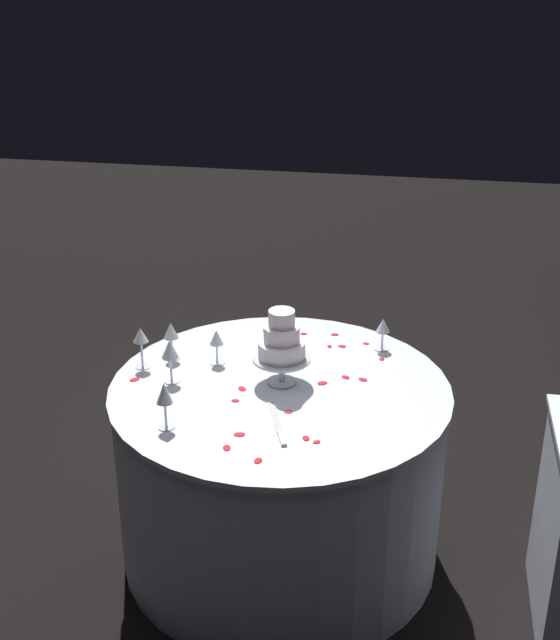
{
  "coord_description": "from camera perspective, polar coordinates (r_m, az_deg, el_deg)",
  "views": [
    {
      "loc": [
        -0.5,
        2.76,
        2.3
      ],
      "look_at": [
        0.0,
        0.0,
        1.03
      ],
      "focal_mm": 48.05,
      "sensor_mm": 36.0,
      "label": 1
    }
  ],
  "objects": [
    {
      "name": "rose_petal_3",
      "position": [
        2.78,
        -1.47,
        -9.34
      ],
      "size": [
        0.03,
        0.04,
        0.0
      ],
      "primitive_type": "ellipsoid",
      "rotation": [
        0.0,
        0.0,
        1.39
      ],
      "color": "red",
      "rests_on": "main_table"
    },
    {
      "name": "wine_glass_2",
      "position": [
        3.34,
        -4.25,
        -1.31
      ],
      "size": [
        0.06,
        0.06,
        0.14
      ],
      "color": "silver",
      "rests_on": "main_table"
    },
    {
      "name": "rose_petal_9",
      "position": [
        3.23,
        2.84,
        -4.21
      ],
      "size": [
        0.05,
        0.05,
        0.0
      ],
      "primitive_type": "ellipsoid",
      "rotation": [
        0.0,
        0.0,
        0.6
      ],
      "color": "red",
      "rests_on": "main_table"
    },
    {
      "name": "rose_petal_12",
      "position": [
        3.26,
        5.55,
        -3.97
      ],
      "size": [
        0.04,
        0.04,
        0.0
      ],
      "primitive_type": "ellipsoid",
      "rotation": [
        0.0,
        0.0,
        5.93
      ],
      "color": "red",
      "rests_on": "main_table"
    },
    {
      "name": "rose_petal_18",
      "position": [
        3.04,
        0.57,
        -6.12
      ],
      "size": [
        0.03,
        0.03,
        0.0
      ],
      "primitive_type": "ellipsoid",
      "rotation": [
        0.0,
        0.0,
        3.31
      ],
      "color": "red",
      "rests_on": "main_table"
    },
    {
      "name": "rose_petal_2",
      "position": [
        3.11,
        -2.99,
        -5.38
      ],
      "size": [
        0.03,
        0.02,
        0.0
      ],
      "primitive_type": "ellipsoid",
      "rotation": [
        0.0,
        0.0,
        3.2
      ],
      "color": "red",
      "rests_on": "main_table"
    },
    {
      "name": "cake_knife",
      "position": [
        2.96,
        -0.13,
        -7.04
      ],
      "size": [
        0.12,
        0.29,
        0.01
      ],
      "color": "silver",
      "rests_on": "main_table"
    },
    {
      "name": "rose_petal_13",
      "position": [
        3.61,
        3.67,
        -0.97
      ],
      "size": [
        0.04,
        0.03,
        0.0
      ],
      "primitive_type": "ellipsoid",
      "rotation": [
        0.0,
        0.0,
        0.12
      ],
      "color": "red",
      "rests_on": "main_table"
    },
    {
      "name": "rose_petal_17",
      "position": [
        2.89,
        1.74,
        -7.87
      ],
      "size": [
        0.03,
        0.04,
        0.0
      ],
      "primitive_type": "ellipsoid",
      "rotation": [
        0.0,
        0.0,
        1.91
      ],
      "color": "red",
      "rests_on": "main_table"
    },
    {
      "name": "wine_glass_6",
      "position": [
        3.46,
        6.87,
        -0.49
      ],
      "size": [
        0.06,
        0.06,
        0.14
      ],
      "color": "silver",
      "rests_on": "main_table"
    },
    {
      "name": "rose_petal_7",
      "position": [
        3.19,
        -2.54,
        -4.59
      ],
      "size": [
        0.05,
        0.05,
        0.0
      ],
      "primitive_type": "ellipsoid",
      "rotation": [
        0.0,
        0.0,
        2.25
      ],
      "color": "red",
      "rests_on": "main_table"
    },
    {
      "name": "wine_glass_0",
      "position": [
        3.21,
        -7.34,
        -2.04
      ],
      "size": [
        0.06,
        0.06,
        0.17
      ],
      "color": "silver",
      "rests_on": "main_table"
    },
    {
      "name": "tiered_cake",
      "position": [
        3.16,
        0.18,
        -1.57
      ],
      "size": [
        0.22,
        0.22,
        0.3
      ],
      "color": "silver",
      "rests_on": "main_table"
    },
    {
      "name": "wine_glass_3",
      "position": [
        3.38,
        -7.27,
        -0.82
      ],
      "size": [
        0.06,
        0.06,
        0.16
      ],
      "color": "silver",
      "rests_on": "main_table"
    },
    {
      "name": "main_table",
      "position": [
        3.4,
        -0.0,
        -10.04
      ],
      "size": [
        1.28,
        1.28,
        0.75
      ],
      "color": "silver",
      "rests_on": "ground"
    },
    {
      "name": "rose_petal_1",
      "position": [
        3.28,
        4.39,
        -3.82
      ],
      "size": [
        0.04,
        0.04,
        0.0
      ],
      "primitive_type": "ellipsoid",
      "rotation": [
        0.0,
        0.0,
        5.67
      ],
      "color": "red",
      "rests_on": "main_table"
    },
    {
      "name": "rose_petal_16",
      "position": [
        3.64,
        -0.98,
        -0.7
      ],
      "size": [
        0.03,
        0.02,
        0.0
      ],
      "primitive_type": "ellipsoid",
      "rotation": [
        0.0,
        0.0,
        6.19
      ],
      "color": "red",
      "rests_on": "main_table"
    },
    {
      "name": "rose_petal_4",
      "position": [
        2.92,
        -2.71,
        -7.61
      ],
      "size": [
        0.04,
        0.03,
        0.0
      ],
      "primitive_type": "ellipsoid",
      "rotation": [
        0.0,
        0.0,
        0.18
      ],
      "color": "red",
      "rests_on": "main_table"
    },
    {
      "name": "rose_petal_11",
      "position": [
        3.43,
        6.8,
        -2.58
      ],
      "size": [
        0.02,
        0.03,
        0.0
      ],
      "primitive_type": "ellipsoid",
      "rotation": [
        0.0,
        0.0,
        4.63
      ],
      "color": "red",
      "rests_on": "main_table"
    },
    {
      "name": "rose_petal_14",
      "position": [
        3.62,
        1.59,
        -0.91
      ],
      "size": [
        0.03,
        0.02,
        0.0
      ],
      "primitive_type": "ellipsoid",
      "rotation": [
        0.0,
        0.0,
        6.13
      ],
      "color": "red",
      "rests_on": "main_table"
    },
    {
      "name": "ground_plane",
      "position": [
        3.63,
        -0.0,
        -14.96
      ],
      "size": [
        12.0,
        12.0,
        0.0
      ],
      "primitive_type": "plane",
      "color": "black"
    },
    {
      "name": "rose_petal_8",
      "position": [
        3.51,
        3.31,
        -1.76
      ],
      "size": [
        0.02,
        0.03,
        0.0
      ],
      "primitive_type": "ellipsoid",
      "rotation": [
        0.0,
        0.0,
        1.77
      ],
      "color": "red",
      "rests_on": "main_table"
    },
    {
      "name": "rose_petal_0",
      "position": [
        3.55,
        5.75,
        -1.56
      ],
      "size": [
        0.03,
        0.02,
        0.0
      ],
      "primitive_type": "ellipsoid",
      "rotation": [
        0.0,
        0.0,
        3.05
      ],
      "color": "red",
      "rests_on": "main_table"
    },
    {
      "name": "wine_glass_5",
      "position": [
        3.33,
        -9.26,
        -1.16
      ],
      "size": [
        0.06,
        0.06,
        0.17
      ],
      "color": "silver",
      "rests_on": "main_table"
    },
    {
      "name": "decorative_arch",
      "position": [
        2.6,
        -1.24,
        8.11
      ],
      "size": [
        2.31,
        0.06,
        2.39
      ],
      "color": "olive",
      "rests_on": "ground"
    },
    {
      "name": "wine_glass_1",
      "position": [
        3.55,
        -0.21,
        0.48
      ],
      "size": [
        0.06,
        0.06,
        0.14
      ],
      "color": "silver",
      "rests_on": "main_table"
    },
    {
      "name": "rose_petal_6",
      "position": [
        3.3,
        -9.66,
        -3.92
      ],
      "size": [
        0.05,
        0.05,
        0.0
      ],
      "primitive_type": "ellipsoid",
      "rotation": [
        0.0,
        0.0,
        3.99
      ],
      "color": "red",
      "rests_on": "main_table"
    },
    {
      "name": "rose_petal_5",
      "position": [
        3.51,
        4.16,
        -1.75
      ],
      "size": [
        0.04,
        0.03,
        0.0
      ],
      "primitive_type": "ellipsoid",
      "rotation": [
        0.0,
        0.0,
        3.02
      ],
      "color": "red",
      "rests_on": "main_table"
    },
    {
      "name": "rose_petal_10",
      "position": [
        2.85,
        -3.56,
        -8.49
      ],
      "size": [
        0.04,
        0.04,
        0.0
      ],
      "primitive_type": "ellipsoid",
      "rotation": [
        0.0,
        0.0,
        5.04
      ],
      "color": "red",
      "rests_on": "main_table"
    },
    {
      "name": "wine_glass_4",
      "position": [
        2.92,
        -7.71,
        -4.99
      ],
      "size": [
        0.06,
        0.06,
        0.17
      ],
      "color": "silver",
      "rests_on": "main_table"
    },
    {
      "name": "rose_petal_15",
      "position": [
        2.88,
        2.45,
        -8.11
      ],
      "size": [
        0.03,
        0.03,
        0.0
      ],
      "primitive_type": "ellipsoid",
      "rotation": [
        0.0,
        0.0,
        0.69
      ],
      "color": "red",
      "rests_on": "main_table"
    }
  ]
}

